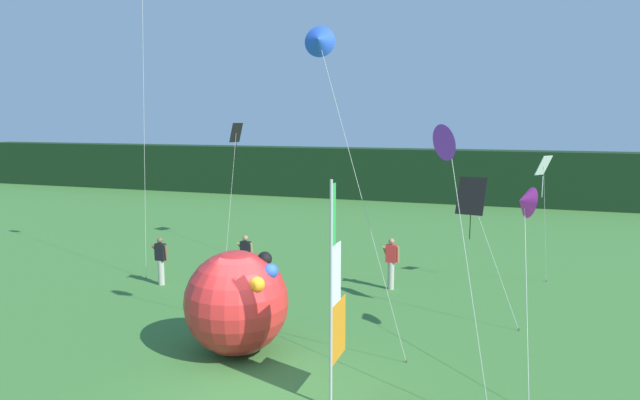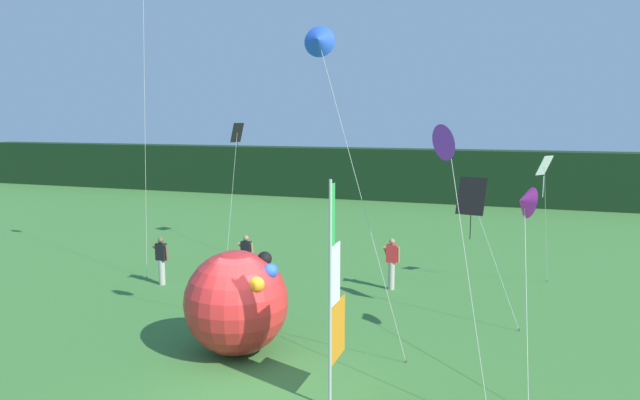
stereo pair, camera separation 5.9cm
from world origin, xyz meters
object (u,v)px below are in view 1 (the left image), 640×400
(kite_black_diamond_5, at_px, (472,199))
(kite_black_diamond_4, at_px, (236,137))
(inflatable_balloon, at_px, (237,302))
(person_mid_field, at_px, (161,260))
(kite_blue_delta_3, at_px, (319,42))
(person_near_banner, at_px, (391,262))
(person_far_left, at_px, (246,256))
(banner_flag, at_px, (335,297))
(kite_magenta_delta_2, at_px, (525,202))
(kite_purple_delta_0, at_px, (449,142))
(kite_white_diamond_6, at_px, (544,173))

(kite_black_diamond_5, bearing_deg, kite_black_diamond_4, 148.11)
(inflatable_balloon, distance_m, kite_black_diamond_5, 7.18)
(person_mid_field, distance_m, inflatable_balloon, 6.84)
(kite_blue_delta_3, relative_size, kite_black_diamond_4, 1.40)
(person_near_banner, xyz_separation_m, person_mid_field, (-7.76, -2.09, -0.04))
(person_near_banner, distance_m, person_far_left, 5.30)
(banner_flag, bearing_deg, kite_magenta_delta_2, 43.73)
(person_mid_field, bearing_deg, person_near_banner, 15.08)
(kite_purple_delta_0, relative_size, kite_magenta_delta_2, 1.35)
(person_near_banner, relative_size, person_far_left, 1.10)
(person_near_banner, height_order, person_far_left, person_near_banner)
(kite_purple_delta_0, height_order, kite_black_diamond_5, kite_purple_delta_0)
(inflatable_balloon, height_order, kite_black_diamond_4, kite_black_diamond_4)
(person_mid_field, height_order, kite_black_diamond_4, kite_black_diamond_4)
(banner_flag, distance_m, inflatable_balloon, 3.53)
(banner_flag, relative_size, kite_black_diamond_4, 0.83)
(kite_blue_delta_3, bearing_deg, kite_magenta_delta_2, 21.83)
(kite_blue_delta_3, bearing_deg, person_far_left, 129.22)
(kite_purple_delta_0, bearing_deg, person_far_left, 141.57)
(kite_magenta_delta_2, distance_m, kite_black_diamond_5, 2.83)
(banner_flag, distance_m, person_far_left, 9.65)
(kite_blue_delta_3, xyz_separation_m, kite_white_diamond_6, (5.16, 7.77, -3.43))
(kite_black_diamond_4, height_order, kite_black_diamond_5, kite_black_diamond_4)
(person_near_banner, relative_size, kite_blue_delta_3, 0.23)
(banner_flag, distance_m, person_mid_field, 10.26)
(kite_black_diamond_4, height_order, kite_white_diamond_6, kite_black_diamond_4)
(banner_flag, bearing_deg, inflatable_balloon, 152.91)
(person_near_banner, distance_m, kite_white_diamond_6, 5.84)
(inflatable_balloon, bearing_deg, kite_purple_delta_0, -1.36)
(kite_blue_delta_3, bearing_deg, inflatable_balloon, -177.89)
(banner_flag, xyz_separation_m, kite_black_diamond_5, (2.23, 5.89, 1.31))
(person_mid_field, xyz_separation_m, inflatable_balloon, (5.22, -4.40, 0.39))
(person_near_banner, bearing_deg, person_far_left, -175.34)
(kite_blue_delta_3, bearing_deg, person_near_banner, 86.41)
(inflatable_balloon, height_order, kite_black_diamond_5, kite_black_diamond_5)
(person_mid_field, xyz_separation_m, kite_white_diamond_6, (12.52, 3.46, 3.13))
(banner_flag, height_order, inflatable_balloon, banner_flag)
(kite_black_diamond_5, xyz_separation_m, kite_white_diamond_6, (2.03, 3.51, 0.50))
(kite_white_diamond_6, bearing_deg, inflatable_balloon, -132.90)
(person_near_banner, bearing_deg, kite_blue_delta_3, -93.59)
(person_near_banner, relative_size, inflatable_balloon, 0.69)
(inflatable_balloon, distance_m, kite_black_diamond_4, 13.02)
(person_far_left, xyz_separation_m, inflatable_balloon, (2.74, -6.06, 0.44))
(kite_black_diamond_4, relative_size, kite_black_diamond_5, 1.36)
(kite_blue_delta_3, bearing_deg, kite_black_diamond_4, 125.17)
(person_mid_field, height_order, kite_black_diamond_5, kite_black_diamond_5)
(kite_white_diamond_6, bearing_deg, person_far_left, -169.86)
(person_near_banner, xyz_separation_m, kite_white_diamond_6, (4.76, 1.36, 3.09))
(person_far_left, distance_m, kite_blue_delta_3, 10.16)
(kite_black_diamond_5, bearing_deg, person_near_banner, 141.82)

